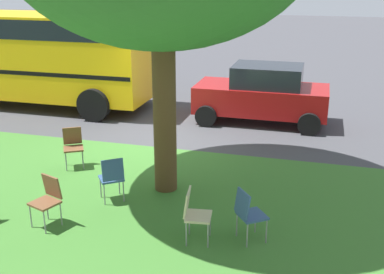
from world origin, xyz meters
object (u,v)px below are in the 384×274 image
at_px(chair_3, 194,212).
at_px(parked_car, 263,93).
at_px(chair_0, 73,144).
at_px(chair_2, 48,197).
at_px(chair_4, 248,212).
at_px(chair_1, 112,176).

relative_size(chair_3, parked_car, 0.24).
height_order(chair_0, parked_car, parked_car).
distance_m(chair_2, parked_car, 7.40).
bearing_deg(chair_0, chair_4, 153.80).
bearing_deg(chair_3, chair_4, -164.68).
xyz_separation_m(chair_3, parked_car, (-0.20, -6.72, 0.32)).
bearing_deg(chair_2, chair_3, -176.24).
height_order(chair_3, parked_car, parked_car).
height_order(chair_2, chair_3, same).
xyz_separation_m(chair_2, parked_car, (-2.69, -6.88, 0.32)).
bearing_deg(chair_2, parked_car, -111.39).
relative_size(chair_2, chair_4, 1.00).
xyz_separation_m(chair_0, chair_3, (-3.37, 2.29, 0.00)).
relative_size(chair_0, chair_3, 1.00).
xyz_separation_m(chair_1, chair_2, (0.67, 1.10, 0.00)).
relative_size(chair_1, chair_2, 1.00).
relative_size(chair_3, chair_4, 1.00).
distance_m(chair_3, parked_car, 6.73).
height_order(chair_2, parked_car, parked_car).
bearing_deg(parked_car, chair_0, 51.12).
height_order(chair_0, chair_4, same).
height_order(chair_1, parked_car, parked_car).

